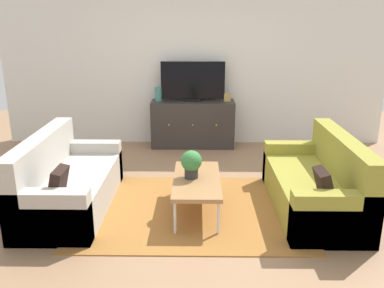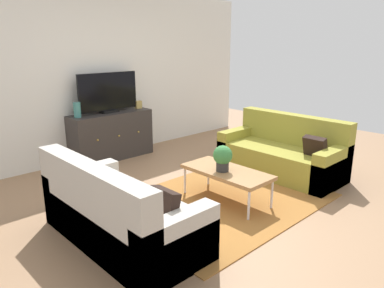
{
  "view_description": "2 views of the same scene",
  "coord_description": "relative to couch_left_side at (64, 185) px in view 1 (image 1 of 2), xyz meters",
  "views": [
    {
      "loc": [
        0.07,
        -4.33,
        2.08
      ],
      "look_at": [
        0.0,
        0.35,
        0.63
      ],
      "focal_mm": 38.15,
      "sensor_mm": 36.0,
      "label": 1
    },
    {
      "loc": [
        -3.09,
        -2.88,
        1.88
      ],
      "look_at": [
        0.0,
        0.35,
        0.63
      ],
      "focal_mm": 34.13,
      "sensor_mm": 36.0,
      "label": 2
    }
  ],
  "objects": [
    {
      "name": "ground_plane",
      "position": [
        1.44,
        0.1,
        -0.28
      ],
      "size": [
        10.0,
        10.0,
        0.0
      ],
      "primitive_type": "plane",
      "color": "#997251"
    },
    {
      "name": "wall_back",
      "position": [
        1.44,
        2.65,
        1.07
      ],
      "size": [
        6.4,
        0.12,
        2.7
      ],
      "primitive_type": "cube",
      "color": "silver",
      "rests_on": "ground_plane"
    },
    {
      "name": "area_rug",
      "position": [
        1.44,
        -0.05,
        -0.27
      ],
      "size": [
        2.5,
        1.9,
        0.01
      ],
      "primitive_type": "cube",
      "color": "#9E662D",
      "rests_on": "ground_plane"
    },
    {
      "name": "couch_left_side",
      "position": [
        0.0,
        0.0,
        0.0
      ],
      "size": [
        0.82,
        1.76,
        0.85
      ],
      "color": "#B2ADA3",
      "rests_on": "ground_plane"
    },
    {
      "name": "couch_right_side",
      "position": [
        2.87,
        0.0,
        0.0
      ],
      "size": [
        0.82,
        1.76,
        0.85
      ],
      "color": "olive",
      "rests_on": "ground_plane"
    },
    {
      "name": "coffee_table",
      "position": [
        1.5,
        -0.08,
        0.09
      ],
      "size": [
        0.51,
        1.1,
        0.4
      ],
      "color": "#A37547",
      "rests_on": "ground_plane"
    },
    {
      "name": "potted_plant",
      "position": [
        1.44,
        -0.07,
        0.29
      ],
      "size": [
        0.23,
        0.23,
        0.31
      ],
      "color": "#2D2D2D",
      "rests_on": "coffee_table"
    },
    {
      "name": "tv_console",
      "position": [
        1.42,
        2.37,
        0.11
      ],
      "size": [
        1.37,
        0.47,
        0.77
      ],
      "color": "#332D2B",
      "rests_on": "ground_plane"
    },
    {
      "name": "flat_screen_tv",
      "position": [
        1.42,
        2.39,
        0.81
      ],
      "size": [
        1.04,
        0.16,
        0.64
      ],
      "color": "black",
      "rests_on": "tv_console"
    },
    {
      "name": "glass_vase",
      "position": [
        0.86,
        2.37,
        0.61
      ],
      "size": [
        0.11,
        0.11,
        0.23
      ],
      "primitive_type": "cylinder",
      "color": "teal",
      "rests_on": "tv_console"
    },
    {
      "name": "mantel_clock",
      "position": [
        1.99,
        2.37,
        0.56
      ],
      "size": [
        0.11,
        0.07,
        0.13
      ],
      "primitive_type": "cube",
      "color": "tan",
      "rests_on": "tv_console"
    }
  ]
}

